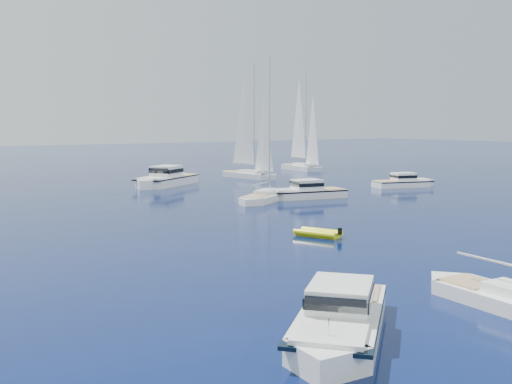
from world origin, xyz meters
TOP-DOWN VIEW (x-y plane):
  - motor_cruiser_left at (-21.39, 1.03)m, footprint 9.18×8.21m
  - motor_cruiser_centre at (4.08, 32.58)m, footprint 9.83×5.00m
  - motor_cruiser_far_r at (21.08, 33.91)m, footprint 8.88×5.21m
  - motor_cruiser_distant at (-1.66, 52.32)m, footprint 12.12×9.46m
  - sailboat_centre at (-0.40, 33.37)m, footprint 10.10×7.41m
  - sailboat_sails_r at (12.97, 55.11)m, footprint 4.54×11.55m
  - sailboat_sails_far at (28.36, 61.67)m, footprint 4.74×12.09m
  - tender_yellow at (-8.97, 16.02)m, footprint 2.87×3.69m

SIDE VIEW (x-z plane):
  - motor_cruiser_left at x=-21.39m, z-range -1.24..1.24m
  - motor_cruiser_centre at x=4.08m, z-range -1.24..1.24m
  - motor_cruiser_far_r at x=21.08m, z-range -1.11..1.11m
  - motor_cruiser_distant at x=-1.66m, z-range -1.57..1.57m
  - sailboat_centre at x=-0.40m, z-range -7.47..7.47m
  - sailboat_sails_r at x=12.97m, z-range -8.26..8.26m
  - sailboat_sails_far at x=28.36m, z-range -8.65..8.65m
  - tender_yellow at x=-8.97m, z-range -0.47..0.47m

